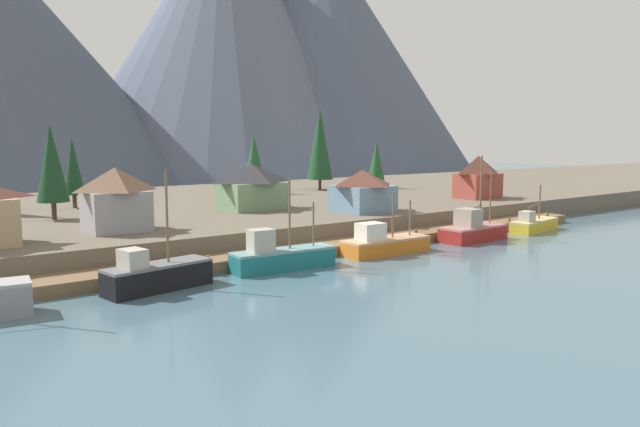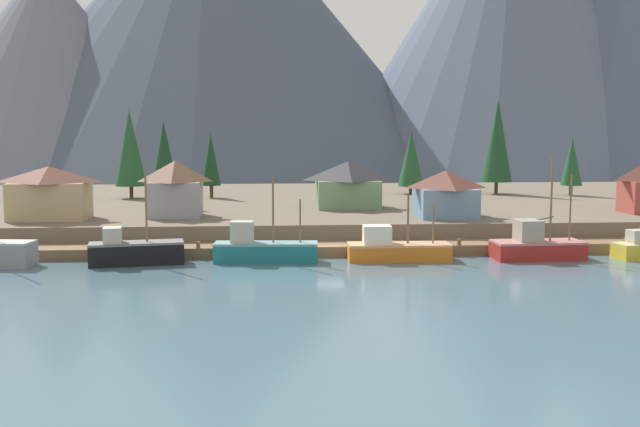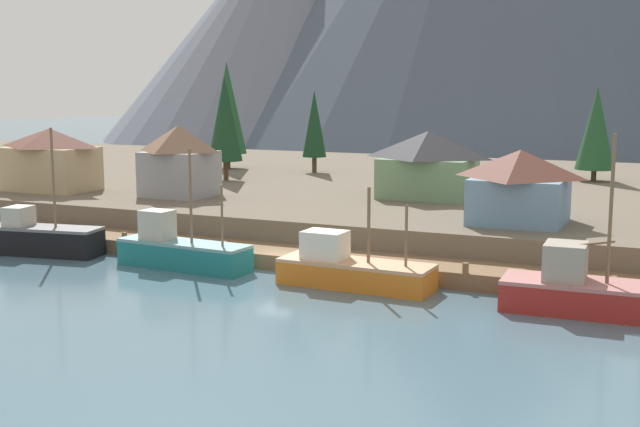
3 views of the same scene
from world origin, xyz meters
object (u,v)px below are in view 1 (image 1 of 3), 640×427
fishing_boat_red (472,230)px  conifer_near_right (320,144)px  fishing_boat_yellow (534,225)px  conifer_mid_left (73,166)px  conifer_mid_right (376,161)px  house_red (478,177)px  fishing_boat_teal (280,257)px  fishing_boat_black (156,275)px  house_green (253,186)px  house_blue (362,190)px  conifer_back_left (52,163)px  fishing_boat_orange (384,243)px  conifer_back_right (254,161)px  house_grey (116,199)px

fishing_boat_red → conifer_near_right: size_ratio=0.68×
fishing_boat_yellow → conifer_mid_left: (-42.96, 36.13, 6.80)m
conifer_mid_right → fishing_boat_yellow: bearing=-101.2°
fishing_boat_red → house_red: size_ratio=1.45×
fishing_boat_teal → house_red: (42.93, 13.66, 4.49)m
conifer_mid_left → conifer_mid_right: 50.04m
fishing_boat_black → house_green: fishing_boat_black is taller
fishing_boat_black → conifer_mid_left: conifer_mid_left is taller
fishing_boat_yellow → fishing_boat_black: bearing=170.6°
house_blue → conifer_back_left: bearing=156.0°
fishing_boat_black → conifer_mid_left: 36.94m
house_blue → conifer_mid_left: conifer_mid_left is taller
fishing_boat_orange → conifer_mid_left: bearing=119.5°
fishing_boat_teal → conifer_back_right: size_ratio=1.02×
fishing_boat_orange → conifer_mid_left: conifer_mid_left is taller
fishing_boat_teal → house_blue: fishing_boat_teal is taller
conifer_near_right → conifer_mid_left: 40.61m
house_red → conifer_mid_left: 54.69m
house_green → fishing_boat_yellow: bearing=-39.8°
fishing_boat_red → conifer_back_right: size_ratio=1.02×
fishing_boat_orange → conifer_mid_right: bearing=50.4°
fishing_boat_orange → conifer_back_left: 35.67m
house_red → house_green: 33.87m
house_grey → conifer_mid_right: (52.19, 21.80, 1.71)m
fishing_boat_black → fishing_boat_red: size_ratio=0.95×
fishing_boat_orange → house_grey: size_ratio=1.55×
house_blue → conifer_back_right: conifer_back_right is taller
fishing_boat_black → fishing_boat_yellow: fishing_boat_black is taller
fishing_boat_teal → conifer_mid_right: (42.98, 35.44, 6.11)m
conifer_mid_left → house_green: bearing=-40.5°
fishing_boat_yellow → conifer_back_left: bearing=142.1°
fishing_boat_orange → conifer_mid_right: size_ratio=1.13×
fishing_boat_black → house_blue: 32.86m
fishing_boat_orange → house_red: house_red is taller
fishing_boat_yellow → house_green: size_ratio=1.12×
house_green → house_grey: bearing=-158.4°
fishing_boat_yellow → house_blue: size_ratio=1.37×
fishing_boat_red → fishing_boat_yellow: 11.23m
fishing_boat_teal → house_grey: size_ratio=1.56×
house_red → conifer_back_left: (-54.82, 11.86, 2.88)m
fishing_boat_red → conifer_mid_right: 40.60m
house_green → conifer_mid_left: (-16.98, 14.51, 2.33)m
fishing_boat_teal → house_green: house_green is taller
house_green → house_blue: bearing=-45.9°
fishing_boat_yellow → house_grey: 47.47m
house_green → conifer_back_right: size_ratio=0.84×
fishing_boat_black → house_red: 56.04m
conifer_mid_left → conifer_back_left: (-4.83, -10.22, 0.85)m
fishing_boat_red → conifer_mid_left: (-31.73, 36.02, 6.46)m
house_grey → conifer_mid_left: 22.30m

